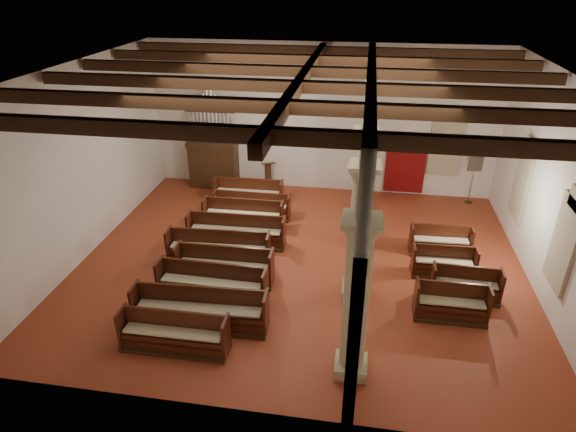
# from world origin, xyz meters

# --- Properties ---
(floor) EXTENTS (14.00, 14.00, 0.00)m
(floor) POSITION_xyz_m (0.00, 0.00, 0.00)
(floor) COLOR maroon
(floor) RESTS_ON ground
(ceiling) EXTENTS (14.00, 14.00, 0.00)m
(ceiling) POSITION_xyz_m (0.00, 0.00, 6.00)
(ceiling) COLOR black
(ceiling) RESTS_ON wall_back
(wall_back) EXTENTS (14.00, 0.02, 6.00)m
(wall_back) POSITION_xyz_m (0.00, 6.00, 3.00)
(wall_back) COLOR white
(wall_back) RESTS_ON floor
(wall_front) EXTENTS (14.00, 0.02, 6.00)m
(wall_front) POSITION_xyz_m (0.00, -6.00, 3.00)
(wall_front) COLOR white
(wall_front) RESTS_ON floor
(wall_left) EXTENTS (0.02, 12.00, 6.00)m
(wall_left) POSITION_xyz_m (-7.00, 0.00, 3.00)
(wall_left) COLOR white
(wall_left) RESTS_ON floor
(wall_right) EXTENTS (0.02, 12.00, 6.00)m
(wall_right) POSITION_xyz_m (7.00, 0.00, 3.00)
(wall_right) COLOR white
(wall_right) RESTS_ON floor
(ceiling_beams) EXTENTS (13.80, 11.80, 0.30)m
(ceiling_beams) POSITION_xyz_m (0.00, 0.00, 5.82)
(ceiling_beams) COLOR #3A2312
(ceiling_beams) RESTS_ON wall_back
(arcade) EXTENTS (0.90, 11.90, 6.00)m
(arcade) POSITION_xyz_m (1.80, 0.00, 3.56)
(arcade) COLOR tan
(arcade) RESTS_ON floor
(window_right_a) EXTENTS (0.03, 1.00, 2.20)m
(window_right_a) POSITION_xyz_m (6.98, -1.50, 2.20)
(window_right_a) COLOR #377C5F
(window_right_a) RESTS_ON wall_right
(window_right_b) EXTENTS (0.03, 1.00, 2.20)m
(window_right_b) POSITION_xyz_m (6.98, 2.50, 2.20)
(window_right_b) COLOR #377C5F
(window_right_b) RESTS_ON wall_right
(window_back) EXTENTS (1.00, 0.03, 2.20)m
(window_back) POSITION_xyz_m (5.00, 5.98, 2.20)
(window_back) COLOR #377C5F
(window_back) RESTS_ON wall_back
(pipe_organ) EXTENTS (2.10, 0.85, 4.40)m
(pipe_organ) POSITION_xyz_m (-4.50, 5.50, 1.37)
(pipe_organ) COLOR #3A2312
(pipe_organ) RESTS_ON floor
(lectern) EXTENTS (0.65, 0.70, 1.31)m
(lectern) POSITION_xyz_m (-2.15, 5.49, 0.54)
(lectern) COLOR #392512
(lectern) RESTS_ON floor
(dossal_curtain) EXTENTS (1.80, 0.07, 2.17)m
(dossal_curtain) POSITION_xyz_m (3.50, 5.92, 1.17)
(dossal_curtain) COLOR maroon
(dossal_curtain) RESTS_ON floor
(processional_banner) EXTENTS (0.55, 0.70, 2.39)m
(processional_banner) POSITION_xyz_m (6.12, 5.49, 0.80)
(processional_banner) COLOR #3A2312
(processional_banner) RESTS_ON floor
(hymnal_box_a) EXTENTS (0.39, 0.34, 0.35)m
(hymnal_box_a) POSITION_xyz_m (-1.76, -4.13, 0.28)
(hymnal_box_a) COLOR navy
(hymnal_box_a) RESTS_ON floor
(hymnal_box_b) EXTENTS (0.41, 0.38, 0.33)m
(hymnal_box_b) POSITION_xyz_m (-0.96, -3.31, 0.27)
(hymnal_box_b) COLOR navy
(hymnal_box_b) RESTS_ON floor
(hymnal_box_c) EXTENTS (0.35, 0.30, 0.32)m
(hymnal_box_c) POSITION_xyz_m (-1.39, 0.03, 0.26)
(hymnal_box_c) COLOR navy
(hymnal_box_c) RESTS_ON floor
(tube_heater_a) EXTENTS (0.91, 0.23, 0.09)m
(tube_heater_a) POSITION_xyz_m (-3.01, -3.91, 0.16)
(tube_heater_a) COLOR white
(tube_heater_a) RESTS_ON floor
(tube_heater_b) EXTENTS (1.05, 0.35, 0.11)m
(tube_heater_b) POSITION_xyz_m (-2.67, -4.02, 0.16)
(tube_heater_b) COLOR silver
(tube_heater_b) RESTS_ON floor
(nave_pew_0) EXTENTS (2.70, 0.71, 1.05)m
(nave_pew_0) POSITION_xyz_m (-2.53, -4.43, 0.35)
(nave_pew_0) COLOR #3A2312
(nave_pew_0) RESTS_ON floor
(nave_pew_1) EXTENTS (3.57, 0.92, 1.14)m
(nave_pew_1) POSITION_xyz_m (-2.17, -3.50, 0.37)
(nave_pew_1) COLOR #3A2312
(nave_pew_1) RESTS_ON floor
(nave_pew_2) EXTENTS (3.15, 0.82, 1.12)m
(nave_pew_2) POSITION_xyz_m (-2.21, -2.32, 0.37)
(nave_pew_2) COLOR #3A2312
(nave_pew_2) RESTS_ON floor
(nave_pew_3) EXTENTS (2.93, 0.79, 1.12)m
(nave_pew_3) POSITION_xyz_m (-2.11, -1.40, 0.37)
(nave_pew_3) COLOR #3A2312
(nave_pew_3) RESTS_ON floor
(nave_pew_4) EXTENTS (3.31, 0.91, 1.10)m
(nave_pew_4) POSITION_xyz_m (-2.59, -0.42, 0.36)
(nave_pew_4) COLOR #3A2312
(nave_pew_4) RESTS_ON floor
(nave_pew_5) EXTENTS (3.34, 0.81, 1.08)m
(nave_pew_5) POSITION_xyz_m (-2.32, 0.79, 0.35)
(nave_pew_5) COLOR #3A2312
(nave_pew_5) RESTS_ON floor
(nave_pew_6) EXTENTS (2.91, 0.75, 1.07)m
(nave_pew_6) POSITION_xyz_m (-2.37, 2.01, 0.35)
(nave_pew_6) COLOR #3A2312
(nave_pew_6) RESTS_ON floor
(nave_pew_7) EXTENTS (2.91, 0.64, 0.96)m
(nave_pew_7) POSITION_xyz_m (-2.27, 2.87, 0.31)
(nave_pew_7) COLOR #3A2312
(nave_pew_7) RESTS_ON floor
(nave_pew_8) EXTENTS (2.75, 0.74, 1.06)m
(nave_pew_8) POSITION_xyz_m (-2.64, 3.92, 0.35)
(nave_pew_8) COLOR #3A2312
(nave_pew_8) RESTS_ON floor
(aisle_pew_0) EXTENTS (1.92, 0.70, 1.04)m
(aisle_pew_0) POSITION_xyz_m (4.35, -2.11, 0.35)
(aisle_pew_0) COLOR #3A2312
(aisle_pew_0) RESTS_ON floor
(aisle_pew_1) EXTENTS (1.92, 0.71, 0.98)m
(aisle_pew_1) POSITION_xyz_m (4.89, -1.13, 0.33)
(aisle_pew_1) COLOR #3A2312
(aisle_pew_1) RESTS_ON floor
(aisle_pew_2) EXTENTS (1.93, 0.71, 0.97)m
(aisle_pew_2) POSITION_xyz_m (4.41, -0.03, 0.33)
(aisle_pew_2) COLOR #3A2312
(aisle_pew_2) RESTS_ON floor
(aisle_pew_3) EXTENTS (1.99, 0.74, 0.99)m
(aisle_pew_3) POSITION_xyz_m (4.47, 1.27, 0.33)
(aisle_pew_3) COLOR #3A2312
(aisle_pew_3) RESTS_ON floor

